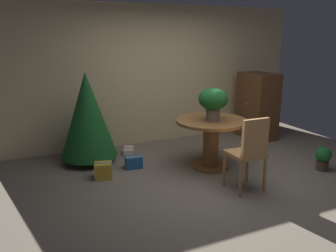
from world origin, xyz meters
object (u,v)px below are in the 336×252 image
(holiday_tree, at_px, (87,115))
(gift_box_blue, at_px, (134,162))
(round_dining_table, at_px, (211,135))
(flower_vase, at_px, (213,100))
(gift_box_cream, at_px, (129,151))
(potted_plant, at_px, (323,157))
(wooden_cabinet, at_px, (257,106))
(wooden_chair_near, at_px, (249,150))
(gift_box_gold, at_px, (103,170))

(holiday_tree, xyz_separation_m, gift_box_blue, (0.57, -0.57, -0.70))
(round_dining_table, bearing_deg, flower_vase, -105.18)
(gift_box_blue, bearing_deg, gift_box_cream, 78.61)
(holiday_tree, height_order, gift_box_cream, holiday_tree)
(round_dining_table, height_order, gift_box_cream, round_dining_table)
(holiday_tree, xyz_separation_m, potted_plant, (3.21, -1.87, -0.58))
(holiday_tree, bearing_deg, wooden_cabinet, 0.15)
(flower_vase, bearing_deg, wooden_chair_near, -89.08)
(gift_box_blue, bearing_deg, flower_vase, -24.90)
(wooden_cabinet, bearing_deg, gift_box_cream, 178.34)
(gift_box_blue, relative_size, wooden_cabinet, 0.21)
(round_dining_table, bearing_deg, gift_box_cream, 131.61)
(wooden_chair_near, distance_m, potted_plant, 1.57)
(round_dining_table, relative_size, holiday_tree, 0.74)
(flower_vase, xyz_separation_m, gift_box_gold, (-1.64, 0.32, -0.97))
(flower_vase, height_order, holiday_tree, holiday_tree)
(flower_vase, distance_m, gift_box_gold, 1.93)
(round_dining_table, height_order, potted_plant, round_dining_table)
(flower_vase, distance_m, wooden_cabinet, 2.09)
(gift_box_gold, bearing_deg, round_dining_table, -9.15)
(flower_vase, height_order, wooden_chair_near, flower_vase)
(round_dining_table, relative_size, gift_box_blue, 4.06)
(gift_box_blue, xyz_separation_m, potted_plant, (2.64, -1.30, 0.11))
(flower_vase, xyz_separation_m, gift_box_cream, (-0.98, 1.17, -1.03))
(holiday_tree, height_order, wooden_cabinet, holiday_tree)
(round_dining_table, bearing_deg, holiday_tree, 148.68)
(flower_vase, bearing_deg, gift_box_blue, 155.10)
(round_dining_table, distance_m, gift_box_blue, 1.29)
(flower_vase, distance_m, potted_plant, 1.93)
(gift_box_gold, bearing_deg, potted_plant, -19.22)
(wooden_cabinet, distance_m, potted_plant, 1.94)
(gift_box_cream, xyz_separation_m, potted_plant, (2.51, -1.96, 0.15))
(gift_box_gold, xyz_separation_m, gift_box_cream, (0.66, 0.85, -0.06))
(round_dining_table, relative_size, wooden_chair_near, 1.08)
(round_dining_table, distance_m, potted_plant, 1.76)
(round_dining_table, height_order, flower_vase, flower_vase)
(round_dining_table, xyz_separation_m, flower_vase, (-0.01, -0.05, 0.56))
(flower_vase, relative_size, gift_box_blue, 1.84)
(gift_box_gold, bearing_deg, gift_box_cream, 52.09)
(flower_vase, bearing_deg, round_dining_table, 74.82)
(wooden_chair_near, height_order, gift_box_cream, wooden_chair_near)
(round_dining_table, height_order, gift_box_gold, round_dining_table)
(gift_box_blue, distance_m, gift_box_cream, 0.67)
(potted_plant, bearing_deg, wooden_cabinet, 83.96)
(wooden_chair_near, bearing_deg, wooden_cabinet, 49.27)
(holiday_tree, relative_size, gift_box_gold, 4.95)
(gift_box_blue, bearing_deg, round_dining_table, -22.33)
(wooden_cabinet, xyz_separation_m, potted_plant, (-0.20, -1.88, -0.45))
(holiday_tree, distance_m, wooden_cabinet, 3.41)
(wooden_cabinet, bearing_deg, gift_box_gold, -167.09)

